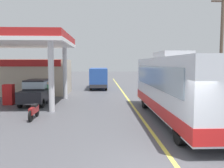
% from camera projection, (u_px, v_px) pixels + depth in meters
% --- Properties ---
extents(ground, '(120.00, 120.00, 0.00)m').
position_uv_depth(ground, '(122.00, 90.00, 26.40)').
color(ground, '#4C4C51').
extents(lane_divider_stripe, '(0.16, 50.00, 0.01)m').
position_uv_depth(lane_divider_stripe, '(126.00, 97.00, 21.42)').
color(lane_divider_stripe, '#D8CC4C').
rests_on(lane_divider_stripe, ground).
extents(coach_bus_main, '(2.60, 11.04, 3.69)m').
position_uv_depth(coach_bus_main, '(177.00, 88.00, 12.53)').
color(coach_bus_main, silver).
rests_on(coach_bus_main, ground).
extents(gas_station_roadside, '(9.10, 11.95, 5.10)m').
position_uv_depth(gas_station_roadside, '(26.00, 68.00, 21.18)').
color(gas_station_roadside, '#B21E1E').
rests_on(gas_station_roadside, ground).
extents(car_at_pump, '(1.70, 4.20, 1.82)m').
position_uv_depth(car_at_pump, '(37.00, 90.00, 17.49)').
color(car_at_pump, black).
rests_on(car_at_pump, ground).
extents(minibus_opposing_lane, '(2.04, 6.13, 2.44)m').
position_uv_depth(minibus_opposing_lane, '(99.00, 76.00, 28.35)').
color(minibus_opposing_lane, '#264C9E').
rests_on(minibus_opposing_lane, ground).
extents(motorcycle_parked_forecourt, '(0.55, 1.80, 0.92)m').
position_uv_depth(motorcycle_parked_forecourt, '(34.00, 111.00, 12.77)').
color(motorcycle_parked_forecourt, black).
rests_on(motorcycle_parked_forecourt, ground).
extents(pedestrian_near_pump, '(0.55, 0.22, 1.66)m').
position_uv_depth(pedestrian_near_pump, '(48.00, 91.00, 17.64)').
color(pedestrian_near_pump, '#33333F').
rests_on(pedestrian_near_pump, ground).
extents(utility_pole_roadside, '(1.80, 0.24, 8.30)m').
position_uv_depth(utility_pole_roadside, '(221.00, 46.00, 17.94)').
color(utility_pole_roadside, brown).
rests_on(utility_pole_roadside, ground).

